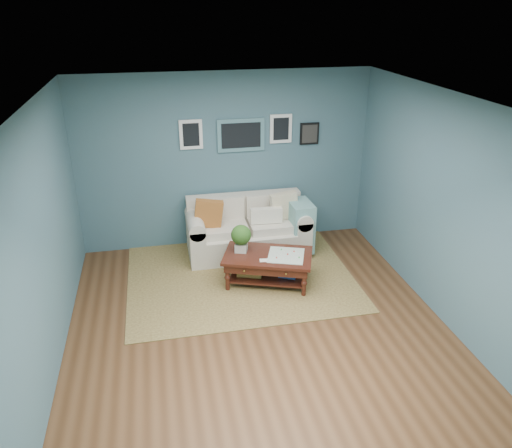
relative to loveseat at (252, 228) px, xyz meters
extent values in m
plane|color=brown|center=(-0.32, -2.03, -0.39)|extent=(5.00, 5.00, 0.00)
plane|color=white|center=(-0.32, -2.03, 2.31)|extent=(5.00, 5.00, 0.00)
cube|color=#406171|center=(-0.32, 0.47, 0.96)|extent=(4.50, 0.02, 2.70)
cube|color=#406171|center=(-0.32, -4.53, 0.96)|extent=(4.50, 0.02, 2.70)
cube|color=#406171|center=(-2.57, -2.03, 0.96)|extent=(0.02, 5.00, 2.70)
cube|color=#406171|center=(1.93, -2.03, 0.96)|extent=(0.02, 5.00, 2.70)
cube|color=slate|center=(-0.08, 0.45, 1.36)|extent=(0.72, 0.03, 0.50)
cube|color=black|center=(-0.08, 0.43, 1.36)|extent=(0.60, 0.01, 0.38)
cube|color=white|center=(-0.83, 0.45, 1.41)|extent=(0.34, 0.03, 0.44)
cube|color=white|center=(0.54, 0.45, 1.43)|extent=(0.34, 0.03, 0.44)
cube|color=black|center=(1.00, 0.45, 1.33)|extent=(0.30, 0.03, 0.34)
cube|color=brown|center=(-0.33, -0.74, -0.39)|extent=(3.14, 2.51, 0.01)
cube|color=silver|center=(-0.08, -0.04, -0.19)|extent=(1.36, 0.85, 0.40)
cube|color=silver|center=(-0.08, 0.29, 0.24)|extent=(1.79, 0.21, 0.46)
cube|color=silver|center=(-0.88, -0.04, -0.10)|extent=(0.23, 0.85, 0.60)
cube|color=silver|center=(0.71, -0.04, -0.10)|extent=(0.23, 0.85, 0.60)
cylinder|color=silver|center=(-0.88, -0.04, 0.20)|extent=(0.25, 0.85, 0.25)
cylinder|color=silver|center=(0.71, -0.04, 0.20)|extent=(0.25, 0.85, 0.25)
cube|color=silver|center=(-0.45, -0.09, 0.07)|extent=(0.69, 0.54, 0.12)
cube|color=silver|center=(0.28, -0.09, 0.07)|extent=(0.69, 0.54, 0.12)
cube|color=silver|center=(-0.45, 0.18, 0.31)|extent=(0.69, 0.12, 0.35)
cube|color=silver|center=(0.28, 0.18, 0.31)|extent=(0.69, 0.12, 0.35)
cube|color=#B5531C|center=(-0.68, -0.08, 0.35)|extent=(0.46, 0.17, 0.46)
cube|color=#EFE6CB|center=(0.49, -0.02, 0.35)|extent=(0.45, 0.17, 0.44)
cube|color=silver|center=(0.19, -0.13, 0.26)|extent=(0.48, 0.12, 0.23)
cube|color=#7EB2AB|center=(0.71, -0.15, 0.05)|extent=(0.33, 0.53, 0.77)
cube|color=#37150D|center=(0.02, -0.98, 0.03)|extent=(1.36, 1.06, 0.04)
cube|color=#37150D|center=(0.02, -0.98, -0.05)|extent=(1.25, 0.96, 0.12)
cube|color=#37150D|center=(0.02, -0.98, -0.28)|extent=(1.13, 0.83, 0.02)
sphere|color=gold|center=(-0.35, -1.19, -0.05)|extent=(0.03, 0.03, 0.03)
sphere|color=gold|center=(0.17, -1.38, -0.05)|extent=(0.03, 0.03, 0.03)
cylinder|color=#37150D|center=(-0.56, -1.06, -0.19)|extent=(0.06, 0.06, 0.41)
cylinder|color=#37150D|center=(0.41, -1.41, -0.19)|extent=(0.06, 0.06, 0.41)
cylinder|color=#37150D|center=(-0.38, -0.56, -0.19)|extent=(0.06, 0.06, 0.41)
cylinder|color=#37150D|center=(0.59, -0.91, -0.19)|extent=(0.06, 0.06, 0.41)
cube|color=beige|center=(-0.32, -0.81, 0.11)|extent=(0.20, 0.20, 0.12)
sphere|color=#245217|center=(-0.32, -0.81, 0.30)|extent=(0.28, 0.28, 0.28)
cube|color=beige|center=(0.25, -1.07, 0.06)|extent=(0.61, 0.61, 0.01)
cube|color=#A08344|center=(-0.22, -0.90, -0.17)|extent=(0.40, 0.34, 0.20)
cube|color=#254B94|center=(0.29, -1.06, -0.21)|extent=(0.28, 0.25, 0.11)
camera|label=1|loc=(-1.37, -6.85, 3.24)|focal=35.00mm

